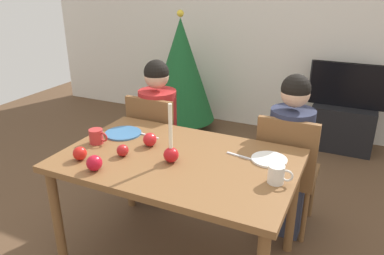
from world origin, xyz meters
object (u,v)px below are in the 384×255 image
at_px(apple_by_right_mug, 94,163).
at_px(christmas_tree, 181,70).
at_px(tv_stand, 342,127).
at_px(mug_left, 97,136).
at_px(chair_right, 287,167).
at_px(person_left_child, 159,133).
at_px(person_right_child, 288,158).
at_px(apple_by_left_plate, 80,153).
at_px(candle_centerpiece, 171,151).
at_px(tv, 349,85).
at_px(apple_far_edge, 150,140).
at_px(mug_right, 277,174).
at_px(dining_table, 178,170).
at_px(apple_near_candle, 123,150).
at_px(plate_right, 269,159).
at_px(plate_left, 123,133).
at_px(chair_left, 157,141).

bearing_deg(apple_by_right_mug, christmas_tree, 105.62).
bearing_deg(tv_stand, mug_left, -120.50).
bearing_deg(chair_right, christmas_tree, 137.11).
relative_size(person_left_child, person_right_child, 1.00).
distance_m(chair_right, apple_by_left_plate, 1.39).
xyz_separation_m(candle_centerpiece, apple_by_right_mug, (-0.34, -0.27, -0.03)).
bearing_deg(candle_centerpiece, person_right_child, 52.05).
distance_m(tv_stand, tv, 0.47).
bearing_deg(tv_stand, candle_centerpiece, -109.04).
bearing_deg(apple_far_edge, person_left_child, 115.59).
height_order(candle_centerpiece, mug_right, candle_centerpiece).
xyz_separation_m(chair_right, tv_stand, (0.27, 1.69, -0.27)).
bearing_deg(mug_right, dining_table, 176.13).
relative_size(dining_table, person_left_child, 1.19).
bearing_deg(apple_by_left_plate, apple_near_candle, 36.94).
xyz_separation_m(person_left_child, apple_far_edge, (0.27, -0.57, 0.22)).
bearing_deg(apple_near_candle, dining_table, 21.43).
height_order(dining_table, plate_right, plate_right).
distance_m(person_left_child, apple_by_right_mug, 1.01).
bearing_deg(dining_table, plate_right, 21.38).
xyz_separation_m(plate_right, apple_near_candle, (-0.81, -0.32, 0.03)).
height_order(plate_left, plate_right, same).
height_order(mug_right, apple_far_edge, mug_right).
bearing_deg(tv, christmas_tree, -172.24).
bearing_deg(apple_by_left_plate, mug_right, 11.69).
relative_size(person_right_child, tv, 1.48).
bearing_deg(apple_by_left_plate, tv, 62.93).
relative_size(person_right_child, apple_near_candle, 16.20).
relative_size(chair_right, apple_near_candle, 12.44).
distance_m(chair_left, mug_left, 0.71).
relative_size(christmas_tree, mug_right, 10.72).
xyz_separation_m(chair_left, plate_left, (0.00, -0.45, 0.24)).
relative_size(dining_table, person_right_child, 1.19).
relative_size(plate_left, apple_by_left_plate, 3.04).
bearing_deg(plate_left, apple_by_left_plate, -90.36).
bearing_deg(plate_right, mug_right, -67.77).
distance_m(dining_table, apple_near_candle, 0.35).
xyz_separation_m(person_left_child, tv, (1.31, 1.66, 0.14)).
bearing_deg(tv, mug_left, -120.49).
relative_size(tv, plate_left, 3.18).
bearing_deg(dining_table, chair_left, 129.86).
bearing_deg(plate_right, christmas_tree, 129.26).
height_order(apple_near_candle, apple_by_right_mug, apple_by_right_mug).
bearing_deg(candle_centerpiece, apple_far_edge, 148.71).
relative_size(person_right_child, plate_right, 5.56).
height_order(chair_left, plate_left, chair_left).
relative_size(tv_stand, apple_by_right_mug, 7.17).
xyz_separation_m(mug_right, apple_near_candle, (-0.91, -0.08, -0.01)).
bearing_deg(plate_left, dining_table, -17.51).
bearing_deg(candle_centerpiece, plate_right, 27.16).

